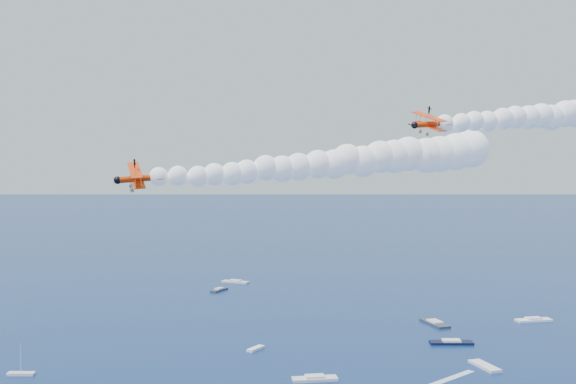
% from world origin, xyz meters
% --- Properties ---
extents(biplane_lead, '(10.07, 10.24, 6.38)m').
position_xyz_m(biplane_lead, '(16.32, 33.61, 60.04)').
color(biplane_lead, '#FF3705').
extents(biplane_trail, '(10.54, 11.08, 6.95)m').
position_xyz_m(biplane_trail, '(-20.91, 12.93, 52.15)').
color(biplane_trail, red).
extents(smoke_trail_lead, '(58.08, 58.00, 10.32)m').
position_xyz_m(smoke_trail_lead, '(35.35, 53.74, 62.13)').
color(smoke_trail_lead, white).
extents(smoke_trail_trail, '(58.02, 56.58, 10.32)m').
position_xyz_m(smoke_trail_trail, '(0.90, 30.01, 54.24)').
color(smoke_trail_trail, white).
extents(spectator_boats, '(222.93, 184.30, 0.70)m').
position_xyz_m(spectator_boats, '(0.29, 115.46, 0.35)').
color(spectator_boats, black).
rests_on(spectator_boats, ground).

